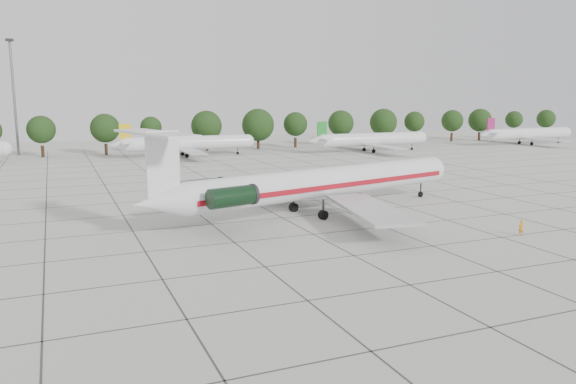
% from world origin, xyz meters
% --- Properties ---
extents(ground, '(260.00, 260.00, 0.00)m').
position_xyz_m(ground, '(0.00, 0.00, 0.00)').
color(ground, beige).
rests_on(ground, ground).
extents(apron_joints, '(170.00, 170.00, 0.02)m').
position_xyz_m(apron_joints, '(0.00, 15.00, 0.01)').
color(apron_joints, '#383838').
rests_on(apron_joints, ground).
extents(main_airliner, '(42.61, 32.90, 10.13)m').
position_xyz_m(main_airliner, '(3.75, 8.23, 3.58)').
color(main_airliner, silver).
rests_on(main_airliner, ground).
extents(ground_crew, '(0.58, 0.39, 1.56)m').
position_xyz_m(ground_crew, '(18.11, -8.19, 0.78)').
color(ground_crew, orange).
rests_on(ground_crew, ground).
extents(bg_airliner_c, '(28.24, 27.20, 7.40)m').
position_xyz_m(bg_airliner_c, '(4.61, 74.17, 2.91)').
color(bg_airliner_c, silver).
rests_on(bg_airliner_c, ground).
extents(bg_airliner_d, '(28.24, 27.20, 7.40)m').
position_xyz_m(bg_airliner_d, '(47.31, 67.46, 2.91)').
color(bg_airliner_d, silver).
rests_on(bg_airliner_d, ground).
extents(bg_airliner_e, '(28.24, 27.20, 7.40)m').
position_xyz_m(bg_airliner_e, '(97.40, 68.50, 2.91)').
color(bg_airliner_e, silver).
rests_on(bg_airliner_e, ground).
extents(tree_line, '(249.86, 8.44, 10.22)m').
position_xyz_m(tree_line, '(-11.68, 85.00, 5.98)').
color(tree_line, '#332114').
rests_on(tree_line, ground).
extents(floodlight_mast, '(1.60, 1.60, 25.45)m').
position_xyz_m(floodlight_mast, '(-30.00, 92.00, 14.28)').
color(floodlight_mast, slate).
rests_on(floodlight_mast, ground).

